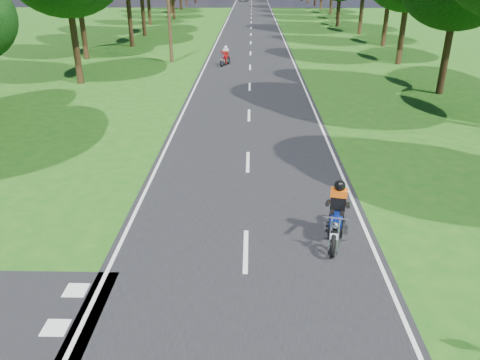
{
  "coord_description": "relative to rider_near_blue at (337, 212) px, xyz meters",
  "views": [
    {
      "loc": [
        0.1,
        -8.13,
        6.65
      ],
      "look_at": [
        -0.19,
        4.0,
        1.1
      ],
      "focal_mm": 35.0,
      "sensor_mm": 36.0,
      "label": 1
    }
  ],
  "objects": [
    {
      "name": "telegraph_pole",
      "position": [
        -8.37,
        25.37,
        3.24
      ],
      "size": [
        1.2,
        0.26,
        8.0
      ],
      "color": "#382616",
      "rests_on": "ground"
    },
    {
      "name": "road_markings",
      "position": [
        -2.5,
        45.49,
        -0.81
      ],
      "size": [
        7.4,
        140.0,
        0.01
      ],
      "color": "silver",
      "rests_on": "main_road"
    },
    {
      "name": "rider_near_blue",
      "position": [
        0.0,
        0.0,
        0.0
      ],
      "size": [
        1.08,
        2.06,
        1.63
      ],
      "primitive_type": null,
      "rotation": [
        0.0,
        0.0,
        -0.23
      ],
      "color": "#0D2494",
      "rests_on": "main_road"
    },
    {
      "name": "ground",
      "position": [
        -2.37,
        -2.63,
        -0.84
      ],
      "size": [
        160.0,
        160.0,
        0.0
      ],
      "primitive_type": "plane",
      "color": "#195212",
      "rests_on": "ground"
    },
    {
      "name": "main_road",
      "position": [
        -2.37,
        47.37,
        -0.83
      ],
      "size": [
        7.0,
        140.0,
        0.02
      ],
      "primitive_type": "cube",
      "color": "black",
      "rests_on": "ground"
    },
    {
      "name": "rider_far_red",
      "position": [
        -4.22,
        24.13,
        -0.12
      ],
      "size": [
        1.01,
        1.76,
        1.39
      ],
      "primitive_type": null,
      "rotation": [
        0.0,
        0.0,
        -0.29
      ],
      "color": "maroon",
      "rests_on": "main_road"
    }
  ]
}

